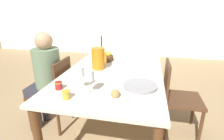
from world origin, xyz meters
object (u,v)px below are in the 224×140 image
Objects in this scene: jam_jar_amber at (66,94)px; wine_glass_water at (80,73)px; serving_tray at (140,86)px; candlestick_tall at (101,44)px; fruit_bowl at (105,57)px; teacup_near_person at (74,75)px; chair_person_side at (55,91)px; chair_opposite at (177,96)px; bread_plate at (115,96)px; wine_glass_juice at (90,77)px; red_pitcher at (98,58)px; person_seated at (46,74)px; jam_jar_red at (59,85)px.

wine_glass_water is at bearing 76.53° from jam_jar_amber.
candlestick_tall is at bearing 119.08° from serving_tray.
fruit_bowl reaches higher than serving_tray.
teacup_near_person is 0.42m from jam_jar_amber.
chair_person_side is 3.90× the size of fruit_bowl.
bread_plate is (-0.58, -0.71, 0.31)m from chair_opposite.
serving_tray is (-0.40, -0.47, 0.30)m from chair_opposite.
wine_glass_juice is 0.40m from teacup_near_person.
candlestick_tall is (-0.19, 0.83, -0.01)m from red_pitcher.
wine_glass_juice is 0.88× the size of fruit_bowl.
jam_jar_amber is (-0.05, -0.73, -0.09)m from red_pitcher.
bread_plate is (0.48, -0.32, -0.01)m from teacup_near_person.
bread_plate is (0.93, -0.51, 0.08)m from person_seated.
person_seated is at bearing 146.66° from wine_glass_juice.
candlestick_tall is (-0.29, 1.43, -0.03)m from wine_glass_juice.
wine_glass_water is 0.22m from jam_jar_amber.
wine_glass_juice reaches higher than teacup_near_person.
bread_plate is at bearing -70.85° from candlestick_tall.
person_seated is 5.99× the size of wine_glass_juice.
wine_glass_water is (0.60, -0.41, 0.21)m from person_seated.
wine_glass_water is 1.58× the size of teacup_near_person.
chair_opposite is 1.13m from wine_glass_juice.
fruit_bowl is (0.60, 0.48, 0.11)m from person_seated.
candlestick_tall reaches higher than red_pitcher.
candlestick_tall is at bearing 97.70° from wine_glass_water.
teacup_near_person is at bearing -70.01° from chair_opposite.
person_seated reaches higher than red_pitcher.
serving_tray is (0.50, 0.14, -0.14)m from wine_glass_water.
red_pitcher is 0.62m from wine_glass_juice.
chair_person_side reaches higher than jam_jar_red.
person_seated is 5.28× the size of fruit_bowl.
wine_glass_water is 3.11× the size of jam_jar_amber.
red_pitcher reaches higher than teacup_near_person.
serving_tray is 1.00× the size of candlestick_tall.
candlestick_tall is (-0.19, 1.38, -0.03)m from wine_glass_water.
candlestick_tall is at bearing 110.14° from fruit_bowl.
serving_tray is (0.66, -0.09, -0.01)m from teacup_near_person.
fruit_bowl is 0.74× the size of candlestick_tall.
jam_jar_amber is (0.48, -0.61, 0.32)m from chair_person_side.
bread_plate is at bearing -33.70° from teacup_near_person.
red_pitcher is at bearing -77.08° from person_seated.
red_pitcher is at bearing 99.80° from wine_glass_juice.
candlestick_tall is (-1.10, 0.77, 0.41)m from chair_opposite.
red_pitcher is 0.55m from wine_glass_water.
chair_person_side is at bearing 140.80° from wine_glass_water.
chair_person_side is at bearing 127.96° from jam_jar_amber.
red_pitcher is at bearing -76.63° from chair_person_side.
teacup_near_person is at bearing -115.28° from red_pitcher.
bread_plate is at bearing -10.59° from wine_glass_juice.
bread_plate is at bearing 13.17° from jam_jar_amber.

